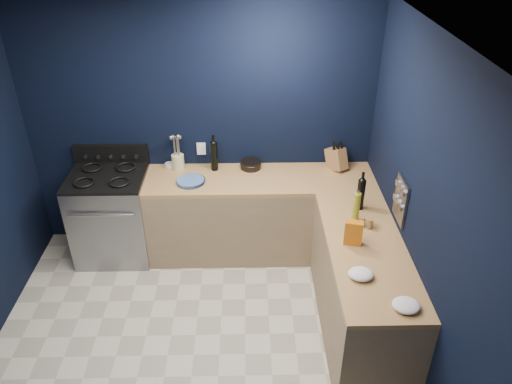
{
  "coord_description": "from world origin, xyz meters",
  "views": [
    {
      "loc": [
        0.47,
        -2.86,
        3.37
      ],
      "look_at": [
        0.55,
        1.0,
        1.0
      ],
      "focal_mm": 34.72,
      "sensor_mm": 36.0,
      "label": 1
    }
  ],
  "objects_px": {
    "knife_block": "(336,159)",
    "crouton_bag": "(353,233)",
    "gas_range": "(113,217)",
    "utensil_crock": "(178,162)",
    "plate_stack": "(190,181)"
  },
  "relations": [
    {
      "from": "gas_range",
      "to": "knife_block",
      "type": "height_order",
      "value": "knife_block"
    },
    {
      "from": "gas_range",
      "to": "plate_stack",
      "type": "bearing_deg",
      "value": -4.54
    },
    {
      "from": "knife_block",
      "to": "utensil_crock",
      "type": "bearing_deg",
      "value": 145.02
    },
    {
      "from": "knife_block",
      "to": "crouton_bag",
      "type": "height_order",
      "value": "knife_block"
    },
    {
      "from": "knife_block",
      "to": "crouton_bag",
      "type": "xyz_separation_m",
      "value": [
        -0.07,
        -1.27,
        -0.0
      ]
    },
    {
      "from": "plate_stack",
      "to": "crouton_bag",
      "type": "relative_size",
      "value": 1.26
    },
    {
      "from": "gas_range",
      "to": "knife_block",
      "type": "distance_m",
      "value": 2.39
    },
    {
      "from": "plate_stack",
      "to": "knife_block",
      "type": "bearing_deg",
      "value": 10.12
    },
    {
      "from": "gas_range",
      "to": "utensil_crock",
      "type": "height_order",
      "value": "utensil_crock"
    },
    {
      "from": "gas_range",
      "to": "crouton_bag",
      "type": "distance_m",
      "value": 2.56
    },
    {
      "from": "gas_range",
      "to": "plate_stack",
      "type": "height_order",
      "value": "plate_stack"
    },
    {
      "from": "crouton_bag",
      "to": "knife_block",
      "type": "bearing_deg",
      "value": 100.91
    },
    {
      "from": "gas_range",
      "to": "knife_block",
      "type": "bearing_deg",
      "value": 4.85
    },
    {
      "from": "plate_stack",
      "to": "utensil_crock",
      "type": "xyz_separation_m",
      "value": [
        -0.15,
        0.29,
        0.06
      ]
    },
    {
      "from": "knife_block",
      "to": "crouton_bag",
      "type": "relative_size",
      "value": 1.04
    }
  ]
}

